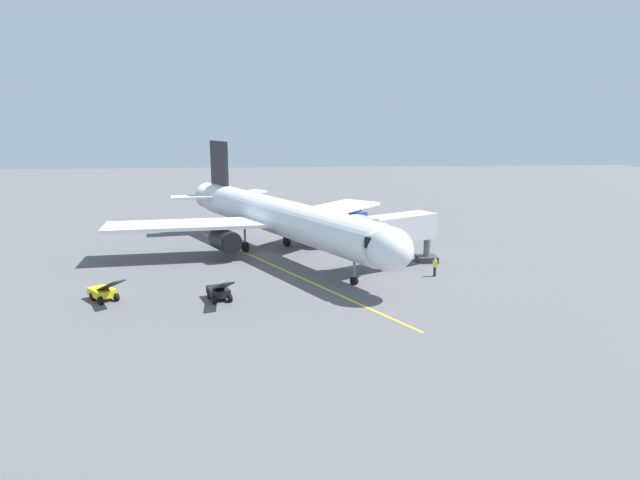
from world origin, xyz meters
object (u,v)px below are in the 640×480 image
object	(u,v)px
baggage_cart_portside	(381,225)
belt_loader_rear_apron	(103,292)
jet_bridge	(384,231)
tug_starboard_side	(358,213)
airplane	(278,217)
ground_crew_marshaller	(435,267)
belt_loader_near_nose	(219,291)

from	to	relation	value
baggage_cart_portside	belt_loader_rear_apron	size ratio (longest dim) A/B	0.69
jet_bridge	tug_starboard_side	distance (m)	28.69
airplane	ground_crew_marshaller	distance (m)	17.83
ground_crew_marshaller	baggage_cart_portside	size ratio (longest dim) A/B	0.58
airplane	tug_starboard_side	world-z (taller)	airplane
ground_crew_marshaller	belt_loader_rear_apron	world-z (taller)	belt_loader_rear_apron
belt_loader_rear_apron	tug_starboard_side	bearing A→B (deg)	-125.79
belt_loader_near_nose	tug_starboard_side	bearing A→B (deg)	-114.54
airplane	jet_bridge	distance (m)	12.50
ground_crew_marshaller	baggage_cart_portside	bearing A→B (deg)	-87.77
baggage_cart_portside	belt_loader_rear_apron	xyz separation A→B (m)	(27.54, 26.74, 0.06)
tug_starboard_side	belt_loader_rear_apron	xyz separation A→B (m)	(25.92, 35.96, 0.01)
airplane	jet_bridge	world-z (taller)	airplane
airplane	baggage_cart_portside	distance (m)	18.24
airplane	belt_loader_rear_apron	xyz separation A→B (m)	(14.09, 14.88, -3.29)
baggage_cart_portside	ground_crew_marshaller	bearing A→B (deg)	92.23
airplane	jet_bridge	xyz separation A→B (m)	(-10.07, 7.39, -0.24)
ground_crew_marshaller	belt_loader_rear_apron	size ratio (longest dim) A/B	0.40
airplane	jet_bridge	bearing A→B (deg)	143.72
baggage_cart_portside	belt_loader_rear_apron	bearing A→B (deg)	44.16
tug_starboard_side	baggage_cart_portside	bearing A→B (deg)	99.91
tug_starboard_side	ground_crew_marshaller	bearing A→B (deg)	94.52
airplane	belt_loader_near_nose	world-z (taller)	airplane
baggage_cart_portside	tug_starboard_side	world-z (taller)	tug_starboard_side
belt_loader_near_nose	airplane	bearing A→B (deg)	-107.45
airplane	tug_starboard_side	distance (m)	24.40
ground_crew_marshaller	belt_loader_rear_apron	xyz separation A→B (m)	(28.39, 4.70, -0.17)
baggage_cart_portside	tug_starboard_side	distance (m)	9.36
belt_loader_near_nose	baggage_cart_portside	bearing A→B (deg)	-123.79
jet_bridge	baggage_cart_portside	xyz separation A→B (m)	(-3.37, -19.25, -3.11)
jet_bridge	baggage_cart_portside	distance (m)	19.79
ground_crew_marshaller	tug_starboard_side	bearing A→B (deg)	-85.48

